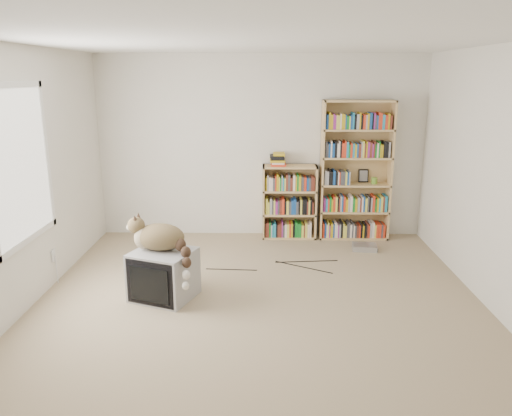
{
  "coord_description": "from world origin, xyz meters",
  "views": [
    {
      "loc": [
        0.05,
        -4.39,
        2.21
      ],
      "look_at": [
        -0.04,
        1.0,
        0.78
      ],
      "focal_mm": 35.0,
      "sensor_mm": 36.0,
      "label": 1
    }
  ],
  "objects_px": {
    "cat": "(164,242)",
    "bookcase_tall": "(355,174)",
    "crt_tv": "(164,274)",
    "dvd_player": "(364,247)",
    "bookcase_short": "(289,204)"
  },
  "relations": [
    {
      "from": "cat",
      "to": "bookcase_tall",
      "type": "distance_m",
      "value": 3.05
    },
    {
      "from": "crt_tv",
      "to": "bookcase_tall",
      "type": "height_order",
      "value": "bookcase_tall"
    },
    {
      "from": "cat",
      "to": "bookcase_tall",
      "type": "relative_size",
      "value": 0.38
    },
    {
      "from": "dvd_player",
      "to": "bookcase_short",
      "type": "bearing_deg",
      "value": 157.71
    },
    {
      "from": "dvd_player",
      "to": "crt_tv",
      "type": "bearing_deg",
      "value": -140.42
    },
    {
      "from": "bookcase_tall",
      "to": "dvd_player",
      "type": "xyz_separation_m",
      "value": [
        0.07,
        -0.55,
        -0.86
      ]
    },
    {
      "from": "bookcase_short",
      "to": "crt_tv",
      "type": "bearing_deg",
      "value": -124.03
    },
    {
      "from": "crt_tv",
      "to": "dvd_player",
      "type": "height_order",
      "value": "crt_tv"
    },
    {
      "from": "crt_tv",
      "to": "bookcase_tall",
      "type": "relative_size",
      "value": 0.38
    },
    {
      "from": "cat",
      "to": "bookcase_tall",
      "type": "xyz_separation_m",
      "value": [
        2.25,
        2.03,
        0.3
      ]
    },
    {
      "from": "bookcase_short",
      "to": "dvd_player",
      "type": "relative_size",
      "value": 3.25
    },
    {
      "from": "crt_tv",
      "to": "bookcase_short",
      "type": "distance_m",
      "value": 2.45
    },
    {
      "from": "dvd_player",
      "to": "cat",
      "type": "bearing_deg",
      "value": -140.16
    },
    {
      "from": "cat",
      "to": "bookcase_short",
      "type": "bearing_deg",
      "value": 62.4
    },
    {
      "from": "crt_tv",
      "to": "cat",
      "type": "relative_size",
      "value": 1.0
    }
  ]
}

